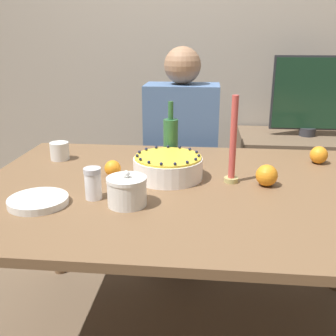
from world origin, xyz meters
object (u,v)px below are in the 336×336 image
at_px(candle, 233,147).
at_px(sugar_shaker, 93,183).
at_px(cake, 168,167).
at_px(tv_monitor, 311,95).
at_px(bottle, 171,140).
at_px(sugar_bowl, 127,191).
at_px(person_man_blue_shirt, 181,172).

bearing_deg(candle, sugar_shaker, -156.11).
height_order(cake, tv_monitor, tv_monitor).
relative_size(sugar_shaker, candle, 0.33).
bearing_deg(bottle, sugar_bowl, -102.22).
height_order(cake, candle, candle).
distance_m(cake, tv_monitor, 1.28).
distance_m(candle, bottle, 0.33).
bearing_deg(tv_monitor, sugar_shaker, -128.82).
bearing_deg(cake, sugar_bowl, -111.31).
distance_m(cake, candle, 0.27).
bearing_deg(sugar_shaker, tv_monitor, 51.18).
bearing_deg(sugar_bowl, sugar_shaker, 161.56).
height_order(sugar_bowl, candle, candle).
height_order(bottle, person_man_blue_shirt, person_man_blue_shirt).
bearing_deg(sugar_bowl, tv_monitor, 55.76).
distance_m(sugar_shaker, tv_monitor, 1.61).
xyz_separation_m(cake, sugar_bowl, (-0.11, -0.28, 0.00)).
bearing_deg(candle, tv_monitor, 63.18).
height_order(person_man_blue_shirt, tv_monitor, person_man_blue_shirt).
height_order(sugar_shaker, person_man_blue_shirt, person_man_blue_shirt).
bearing_deg(candle, person_man_blue_shirt, 108.93).
relative_size(sugar_shaker, bottle, 0.40).
xyz_separation_m(cake, tv_monitor, (0.77, 1.01, 0.15)).
distance_m(person_man_blue_shirt, tv_monitor, 0.93).
distance_m(bottle, tv_monitor, 1.14).
relative_size(sugar_shaker, tv_monitor, 0.23).
xyz_separation_m(bottle, person_man_blue_shirt, (0.02, 0.49, -0.31)).
bearing_deg(cake, bottle, 92.31).
xyz_separation_m(sugar_bowl, person_man_blue_shirt, (0.12, 0.95, -0.26)).
bearing_deg(sugar_bowl, cake, 68.69).
distance_m(cake, sugar_shaker, 0.33).
relative_size(cake, tv_monitor, 0.56).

